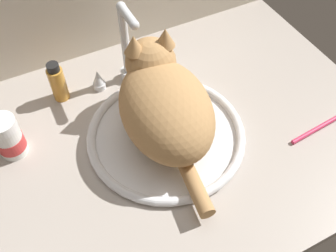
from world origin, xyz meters
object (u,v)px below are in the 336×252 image
pill_bottle (8,138)px  toothbrush (325,124)px  amber_bottle (58,82)px  cat (164,100)px  sink_basin (168,135)px  faucet (129,53)px

pill_bottle → toothbrush: bearing=-21.0°
pill_bottle → amber_bottle: bearing=38.1°
cat → pill_bottle: bearing=163.4°
sink_basin → pill_bottle: pill_bottle is taller
cat → pill_bottle: cat is taller
faucet → sink_basin: bearing=-90.0°
sink_basin → amber_bottle: (-17.76, 22.80, 4.11)cm
cat → toothbrush: bearing=-25.0°
cat → toothbrush: 38.17cm
sink_basin → toothbrush: sink_basin is taller
sink_basin → toothbrush: 36.36cm
sink_basin → pill_bottle: size_ratio=3.46×
cat → toothbrush: (33.51, -15.65, -9.42)cm
faucet → amber_bottle: bearing=174.1°
amber_bottle → toothbrush: amber_bottle is taller
cat → amber_bottle: bearing=131.2°
sink_basin → cat: 9.42cm
cat → amber_bottle: size_ratio=3.66×
faucet → toothbrush: size_ratio=1.18×
toothbrush → amber_bottle: bearing=144.9°
faucet → toothbrush: 48.86cm
pill_bottle → sink_basin: bearing=-20.3°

